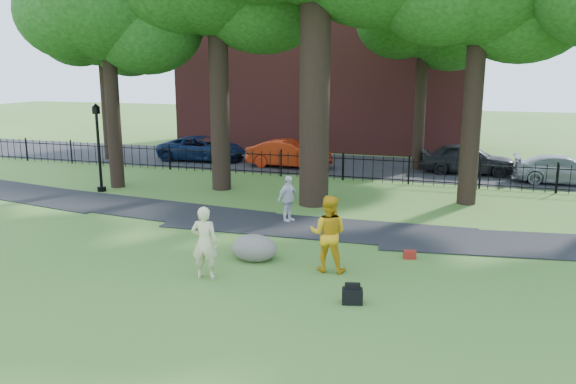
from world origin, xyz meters
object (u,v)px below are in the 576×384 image
(woman, at_px, (205,242))
(man, at_px, (328,234))
(red_sedan, at_px, (289,154))
(lamppost, at_px, (99,149))
(boulder, at_px, (254,246))

(woman, bearing_deg, man, -162.51)
(woman, relative_size, red_sedan, 0.42)
(woman, relative_size, lamppost, 0.49)
(boulder, xyz_separation_m, red_sedan, (-3.54, 14.04, 0.34))
(man, bearing_deg, woman, 24.14)
(boulder, bearing_deg, woman, -111.41)
(man, distance_m, boulder, 2.20)
(red_sedan, bearing_deg, man, -156.49)
(lamppost, bearing_deg, woman, -40.69)
(boulder, bearing_deg, red_sedan, 104.15)
(red_sedan, bearing_deg, boulder, -163.92)
(lamppost, bearing_deg, red_sedan, 55.47)
(man, xyz_separation_m, lamppost, (-11.36, 6.28, 0.82))
(woman, relative_size, man, 0.92)
(woman, xyz_separation_m, lamppost, (-8.62, 7.69, 0.89))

